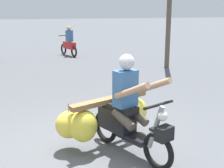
# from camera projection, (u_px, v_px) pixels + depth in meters

# --- Properties ---
(ground_plane) EXTENTS (120.00, 120.00, 0.00)m
(ground_plane) POSITION_uv_depth(u_px,v_px,m) (92.00, 150.00, 4.97)
(ground_plane) COLOR #56595E
(motorbike_main_loaded) EXTENTS (1.78, 1.99, 1.58)m
(motorbike_main_loaded) POSITION_uv_depth(u_px,v_px,m) (114.00, 115.00, 5.01)
(motorbike_main_loaded) COLOR black
(motorbike_main_loaded) RESTS_ON ground
(motorbike_distant_ahead_left) EXTENTS (0.70, 1.56, 1.40)m
(motorbike_distant_ahead_left) POSITION_uv_depth(u_px,v_px,m) (69.00, 44.00, 14.59)
(motorbike_distant_ahead_left) COLOR black
(motorbike_distant_ahead_left) RESTS_ON ground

